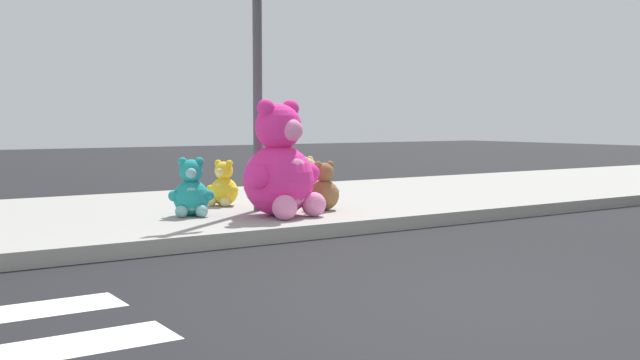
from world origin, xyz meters
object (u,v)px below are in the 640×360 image
(plush_yellow, at_px, (223,187))
(sign_pole, at_px, (258,66))
(plush_brown, at_px, (323,190))
(plush_tan, at_px, (306,185))
(plush_teal, at_px, (191,193))
(plush_pink_large, at_px, (281,170))

(plush_yellow, bearing_deg, sign_pole, -80.88)
(sign_pole, bearing_deg, plush_yellow, 99.12)
(plush_yellow, relative_size, plush_brown, 0.98)
(plush_tan, height_order, plush_brown, plush_tan)
(sign_pole, xyz_separation_m, plush_teal, (-0.87, -0.03, -1.44))
(plush_brown, bearing_deg, plush_yellow, 125.90)
(plush_brown, bearing_deg, plush_tan, 73.76)
(plush_pink_large, distance_m, plush_yellow, 1.32)
(plush_tan, bearing_deg, plush_pink_large, -134.88)
(plush_pink_large, height_order, plush_tan, plush_pink_large)
(plush_yellow, xyz_separation_m, plush_teal, (-0.75, -0.73, 0.03))
(plush_pink_large, distance_m, plush_brown, 0.79)
(plush_tan, distance_m, plush_teal, 1.78)
(plush_brown, bearing_deg, plush_teal, 167.15)
(sign_pole, bearing_deg, plush_brown, -29.51)
(plush_pink_large, bearing_deg, sign_pole, 86.57)
(plush_pink_large, relative_size, plush_teal, 1.98)
(plush_teal, bearing_deg, plush_brown, -12.85)
(plush_pink_large, height_order, plush_brown, plush_pink_large)
(plush_brown, bearing_deg, sign_pole, 150.49)
(plush_pink_large, height_order, plush_teal, plush_pink_large)
(plush_yellow, bearing_deg, plush_tan, -20.67)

